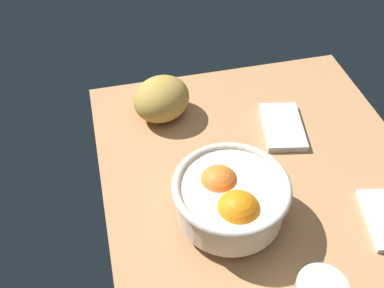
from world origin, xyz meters
The scene contains 4 objects.
ground_plane centered at (0.00, 0.00, -1.50)cm, with size 76.77×64.93×3.00cm, color #B47F51.
fruit_bowl centered at (6.65, -10.04, 6.44)cm, with size 21.14×21.14×11.58cm.
bread_loaf centered at (-25.29, -16.52, 4.72)cm, with size 13.42×11.84×9.44cm, color #B18E40.
napkin_folded centered at (-14.17, 8.81, 0.76)cm, with size 14.69×8.66×1.52cm, color silver.
Camera 1 is at (53.90, -28.26, 71.45)cm, focal length 42.90 mm.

